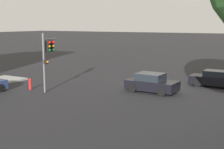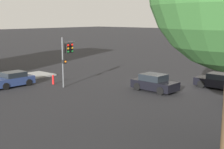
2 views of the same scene
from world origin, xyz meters
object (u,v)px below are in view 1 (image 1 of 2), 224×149
Objects in this scene: crossing_car_1 at (216,79)px; crossing_car_2 at (152,83)px; fire_hydrant at (30,84)px; traffic_signal at (48,51)px.

crossing_car_2 is (3.94, 4.61, 0.03)m from crossing_car_1.
fire_hydrant is (8.97, 4.11, -0.22)m from crossing_car_2.
crossing_car_2 is at bearing 49.83° from crossing_car_1.
traffic_signal is 8.52m from crossing_car_2.
traffic_signal reaches higher than fire_hydrant.
traffic_signal reaches higher than crossing_car_1.
fire_hydrant is at bearing 34.39° from crossing_car_1.
traffic_signal is at bearing -150.37° from crossing_car_2.
crossing_car_1 is at bearing 51.84° from crossing_car_2.
traffic_signal is at bearing -167.85° from fire_hydrant.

